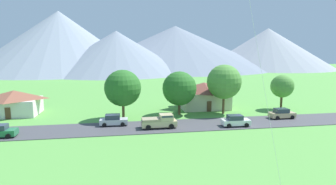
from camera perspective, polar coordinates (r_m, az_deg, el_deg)
name	(u,v)px	position (r m, az deg, el deg)	size (l,w,h in m)	color
road_strip	(161,126)	(42.46, -1.51, -6.95)	(160.00, 7.18, 0.08)	#424247
mountain_far_east_ridge	(60,42)	(163.06, -21.29, 9.70)	(90.72, 90.72, 32.21)	gray
mountain_east_ridge	(267,48)	(191.52, 19.69, 8.51)	(80.78, 80.78, 25.36)	#8E939E
mountain_far_west_ridge	(175,47)	(179.91, 1.46, 9.24)	(119.99, 119.99, 26.70)	slate
mountain_west_ridge	(117,52)	(144.56, -10.49, 8.15)	(71.70, 71.70, 21.15)	gray
house_leftmost	(15,102)	(56.66, -28.92, -1.75)	(8.63, 7.18, 4.42)	silver
house_left_center	(204,95)	(55.99, 7.34, -0.46)	(9.96, 7.62, 5.14)	beige
tree_near_left	(282,86)	(58.15, 22.34, 1.19)	(4.38, 4.38, 6.77)	#4C3823
tree_left_of_center	(179,88)	(49.40, 2.35, 0.83)	(6.09, 6.09, 7.79)	#4C3823
tree_center	(224,82)	(51.07, 11.42, 2.16)	(6.20, 6.20, 8.95)	brown
tree_right_of_center	(123,88)	(46.48, -9.25, 0.90)	(6.06, 6.06, 8.32)	brown
parked_car_silver_west_end	(114,120)	(43.55, -11.10, -5.59)	(4.26, 2.19, 1.68)	#B7BCC1
parked_car_tan_mid_east	(282,114)	(50.86, 22.27, -4.03)	(4.20, 2.08, 1.68)	tan
parked_car_white_east_end	(235,121)	(43.59, 13.65, -5.66)	(4.27, 2.22, 1.68)	white
pickup_truck_sand_west_side	(160,121)	(41.43, -1.68, -5.89)	(5.23, 2.39, 1.99)	#C6B284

